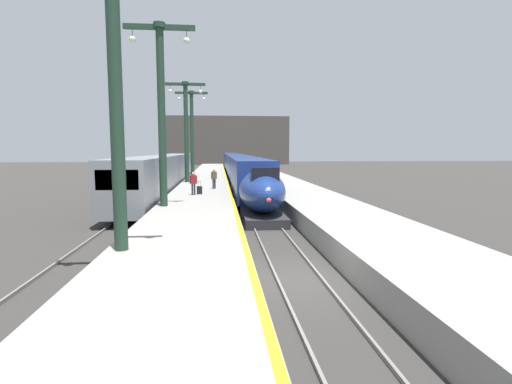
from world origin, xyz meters
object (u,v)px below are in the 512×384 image
station_column_near (115,76)px  rolling_suitcase (200,190)px  highspeed_train_main (237,166)px  station_column_distant (192,126)px  passenger_mid_platform (214,177)px  station_column_far (186,123)px  station_column_mid (161,99)px  regional_train_adjacent (164,172)px  passenger_near_edge (193,182)px

station_column_near → rolling_suitcase: bearing=83.7°
highspeed_train_main → station_column_distant: bearing=-126.2°
passenger_mid_platform → rolling_suitcase: 4.20m
station_column_near → rolling_suitcase: 17.15m
station_column_far → passenger_mid_platform: station_column_far is taller
station_column_mid → regional_train_adjacent: bearing=97.7°
highspeed_train_main → station_column_far: (-5.90, -16.89, 5.08)m
station_column_near → station_column_distant: 36.34m
highspeed_train_main → station_column_far: 18.60m
station_column_mid → rolling_suitcase: station_column_mid is taller
station_column_mid → passenger_near_edge: bearing=76.1°
station_column_near → station_column_distant: bearing=90.0°
passenger_near_edge → station_column_near: bearing=-95.0°
station_column_near → station_column_far: station_column_far is taller
rolling_suitcase → station_column_mid: bearing=-106.7°
regional_train_adjacent → highspeed_train_main: bearing=65.6°
highspeed_train_main → station_column_far: size_ratio=7.47×
regional_train_adjacent → station_column_distant: (2.20, 9.79, 5.13)m
station_column_near → passenger_near_edge: station_column_near is taller
passenger_near_edge → rolling_suitcase: passenger_near_edge is taller
regional_train_adjacent → station_column_mid: (2.20, -16.35, 5.10)m
passenger_mid_platform → rolling_suitcase: (-1.04, -4.01, -0.69)m
station_column_near → station_column_far: bearing=90.0°
rolling_suitcase → passenger_near_edge: bearing=-135.0°
station_column_mid → passenger_near_edge: station_column_mid is taller
regional_train_adjacent → station_column_mid: 17.27m
regional_train_adjacent → station_column_near: bearing=-85.3°
rolling_suitcase → passenger_mid_platform: bearing=75.5°
station_column_distant → passenger_mid_platform: bearing=-80.0°
station_column_near → passenger_near_edge: size_ratio=5.56×
station_column_near → passenger_mid_platform: size_ratio=5.56×
regional_train_adjacent → station_column_near: (2.20, -26.55, 4.56)m
station_column_near → passenger_mid_platform: 20.93m
station_column_near → station_column_distant: station_column_distant is taller
highspeed_train_main → station_column_distant: station_column_distant is taller
regional_train_adjacent → station_column_distant: 11.26m
station_column_mid → station_column_far: (0.00, 17.29, -0.18)m
rolling_suitcase → station_column_near: bearing=-96.3°
rolling_suitcase → station_column_distant: bearing=95.1°
regional_train_adjacent → passenger_mid_platform: 8.10m
regional_train_adjacent → passenger_near_edge: regional_train_adjacent is taller
station_column_near → passenger_near_edge: (1.38, 15.78, -4.65)m
station_column_distant → passenger_mid_platform: station_column_distant is taller
station_column_near → station_column_mid: bearing=90.0°
station_column_distant → station_column_mid: bearing=-90.0°
station_column_near → passenger_mid_platform: (2.84, 20.21, -4.65)m
regional_train_adjacent → passenger_near_edge: (3.58, -10.77, -0.09)m
highspeed_train_main → station_column_near: size_ratio=8.03×
station_column_near → highspeed_train_main: bearing=82.4°
passenger_near_edge → station_column_far: bearing=96.7°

